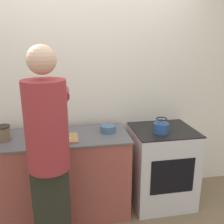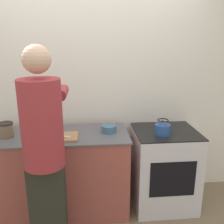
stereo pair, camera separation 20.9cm
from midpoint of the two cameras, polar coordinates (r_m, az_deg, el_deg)
name	(u,v)px [view 1 (the left image)]	position (r m, az deg, el deg)	size (l,w,h in m)	color
wall_back	(87,89)	(2.87, -7.80, 5.30)	(8.00, 0.05, 2.60)	silver
counter	(56,176)	(2.80, -14.79, -13.99)	(1.52, 0.61, 0.90)	#9E4C42
oven	(161,166)	(2.96, 9.20, -12.07)	(0.67, 0.61, 0.89)	silver
person	(49,151)	(2.08, -17.13, -8.61)	(0.37, 0.61, 1.80)	#26281E
cutting_board	(57,139)	(2.52, -14.73, -6.00)	(0.40, 0.25, 0.02)	#A87A4C
knife	(61,138)	(2.50, -13.99, -5.79)	(0.19, 0.09, 0.01)	silver
kettle	(161,127)	(2.64, 8.95, -3.38)	(0.16, 0.16, 0.16)	#284C8C
bowl_prep	(108,129)	(2.62, -3.20, -3.88)	(0.16, 0.16, 0.07)	#426684
canister_jar	(2,133)	(2.66, -25.90, -4.42)	(0.15, 0.15, 0.15)	#756047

